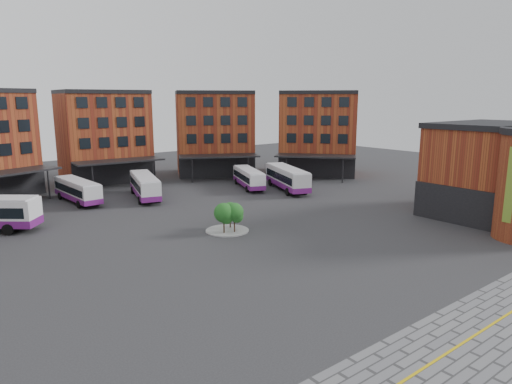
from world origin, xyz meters
TOP-DOWN VIEW (x-y plane):
  - ground at (0.00, 0.00)m, footprint 160.00×160.00m
  - yellow_line at (2.00, -14.00)m, footprint 26.00×0.15m
  - main_building at (-4.77, 38.25)m, footprint 94.14×42.48m
  - east_building at (28.70, -3.06)m, footprint 17.40×15.40m
  - tree_island at (1.94, 11.51)m, footprint 4.40×4.40m
  - bus_c at (-5.72, 34.90)m, footprint 3.08×10.59m
  - bus_d at (2.29, 31.95)m, footprint 5.57×11.38m
  - bus_e at (17.74, 29.02)m, footprint 5.93×10.27m
  - bus_f at (21.15, 24.14)m, footprint 6.89×12.06m

SIDE VIEW (x-z plane):
  - ground at x=0.00m, z-range 0.00..0.00m
  - yellow_line at x=2.00m, z-range 0.02..0.04m
  - bus_e at x=17.74m, z-range 0.12..2.97m
  - bus_c at x=-5.72m, z-range 0.12..3.07m
  - bus_d at x=2.29m, z-range 0.13..3.26m
  - bus_f at x=21.15m, z-range 0.14..3.49m
  - tree_island at x=1.94m, z-range 0.27..3.42m
  - east_building at x=28.70m, z-range -0.01..10.59m
  - main_building at x=-4.77m, z-range -0.07..14.53m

